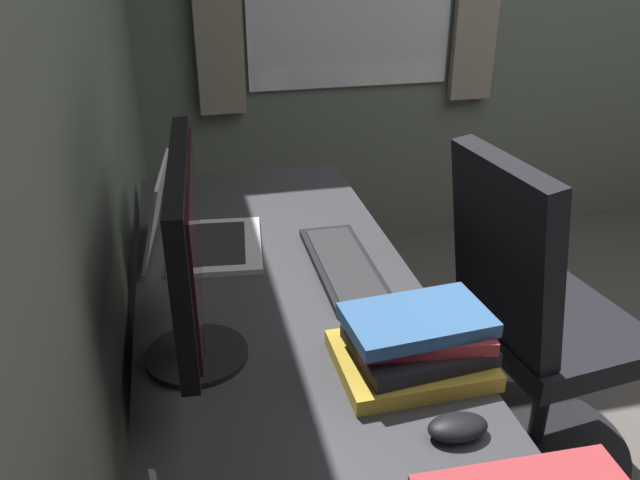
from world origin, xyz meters
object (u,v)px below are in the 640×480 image
drawer_pedestal (281,449)px  laptop_leftmost (193,231)px  monitor_primary (188,250)px  mouse_main (458,427)px  book_stack_near (415,343)px  office_chair (533,336)px  keyboard_main (344,266)px

drawer_pedestal → laptop_leftmost: (0.36, 0.16, 0.44)m
monitor_primary → mouse_main: (-0.31, -0.41, -0.22)m
laptop_leftmost → mouse_main: bearing=-153.2°
drawer_pedestal → laptop_leftmost: laptop_leftmost is taller
monitor_primary → laptop_leftmost: monitor_primary is taller
laptop_leftmost → book_stack_near: bearing=-146.3°
office_chair → mouse_main: bearing=138.8°
laptop_leftmost → keyboard_main: laptop_leftmost is taller
monitor_primary → office_chair: monitor_primary is taller
mouse_main → office_chair: bearing=-41.2°
monitor_primary → office_chair: size_ratio=0.52×
laptop_leftmost → mouse_main: size_ratio=3.18×
laptop_leftmost → office_chair: office_chair is taller
keyboard_main → office_chair: 0.61m
drawer_pedestal → office_chair: 0.76m
monitor_primary → book_stack_near: size_ratio=1.70×
keyboard_main → office_chair: size_ratio=0.43×
keyboard_main → book_stack_near: book_stack_near is taller
book_stack_near → office_chair: bearing=-53.3°
drawer_pedestal → keyboard_main: keyboard_main is taller
laptop_leftmost → monitor_primary: bearing=178.0°
monitor_primary → mouse_main: monitor_primary is taller
book_stack_near → laptop_leftmost: bearing=33.7°
office_chair → monitor_primary: bearing=106.1°
monitor_primary → book_stack_near: bearing=-106.2°
monitor_primary → office_chair: bearing=-73.9°
keyboard_main → monitor_primary: bearing=126.9°
drawer_pedestal → office_chair: size_ratio=0.72×
laptop_leftmost → book_stack_near: 0.70m
keyboard_main → mouse_main: (-0.59, -0.04, 0.01)m
monitor_primary → book_stack_near: monitor_primary is taller
monitor_primary → keyboard_main: (0.28, -0.37, -0.23)m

